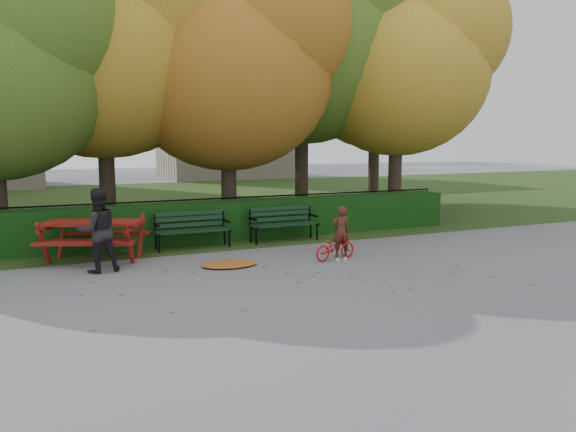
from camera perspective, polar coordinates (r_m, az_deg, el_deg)
name	(u,v)px	position (r m, az deg, el deg)	size (l,w,h in m)	color
ground	(310,276)	(10.80, 2.24, -6.12)	(90.00, 90.00, 0.00)	slate
grass_strip	(157,203)	(23.96, -13.15, 1.34)	(90.00, 90.00, 0.00)	#1B3110
building_right	(229,90)	(39.61, -6.03, 12.62)	(9.00, 6.00, 12.00)	#C3AC98
hedge	(232,220)	(14.78, -5.70, -0.42)	(13.00, 0.90, 1.00)	black
iron_fence	(223,215)	(15.53, -6.67, 0.10)	(14.00, 0.04, 1.02)	black
tree_a	(2,56)	(15.05, -27.04, 14.30)	(5.88, 5.60, 7.48)	#2F1E19
tree_b	(116,34)	(16.49, -17.08, 17.24)	(6.72, 6.40, 8.79)	#2F1E19
tree_c	(241,60)	(16.45, -4.79, 15.53)	(6.30, 6.00, 8.00)	#2F1E19
tree_d	(316,34)	(19.00, 2.89, 18.01)	(7.14, 6.80, 9.58)	#2F1E19
tree_e	(410,61)	(19.03, 12.33, 15.10)	(6.09, 5.80, 8.16)	#2F1E19
tree_g	(386,69)	(23.33, 9.92, 14.47)	(6.30, 6.00, 8.55)	#2F1E19
bench_left	(192,227)	(13.65, -9.76, -1.08)	(1.80, 0.57, 0.88)	black
bench_right	(283,221)	(14.45, -0.53, -0.49)	(1.80, 0.57, 0.88)	black
picnic_table	(94,230)	(12.74, -19.12, -1.32)	(2.52, 2.32, 0.99)	#670A0D
leaf_pile	(230,264)	(11.71, -5.94, -4.85)	(1.18, 0.82, 0.08)	brown
leaf_scatter	(303,272)	(11.06, 1.53, -5.75)	(9.00, 5.70, 0.01)	brown
child	(341,231)	(12.52, 5.39, -1.58)	(0.41, 0.27, 1.13)	#462016
adult	(98,230)	(11.57, -18.77, -1.40)	(0.81, 0.63, 1.66)	black
bicycle	(335,247)	(12.21, 4.81, -3.18)	(0.37, 1.06, 0.56)	#AC0F12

